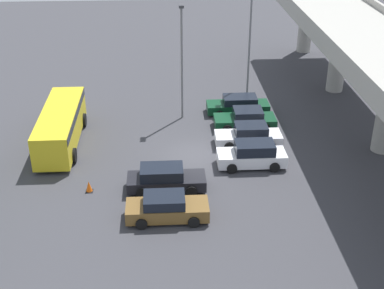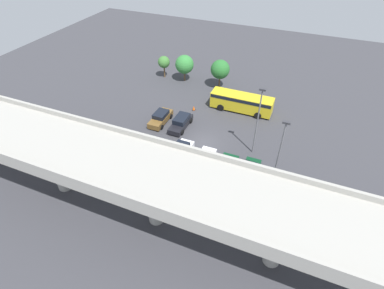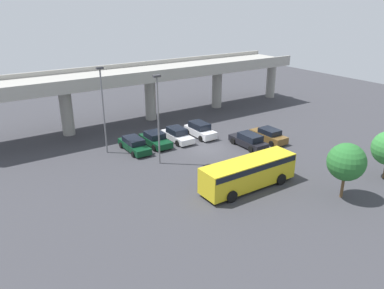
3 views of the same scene
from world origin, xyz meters
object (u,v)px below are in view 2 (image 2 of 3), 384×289
at_px(parked_car_0, 249,173).
at_px(traffic_cone, 194,108).
at_px(lamp_post_near_aisle, 258,118).
at_px(lamp_post_mid_lot, 279,154).
at_px(parked_car_1, 225,168).
at_px(tree_front_left, 220,69).
at_px(tree_front_right, 164,62).
at_px(parked_car_3, 181,152).
at_px(parked_car_2, 203,160).
at_px(shuttle_bus, 242,101).
at_px(tree_front_centre, 184,64).
at_px(parked_car_5, 161,118).
at_px(parked_car_4, 181,122).

height_order(parked_car_0, traffic_cone, parked_car_0).
bearing_deg(lamp_post_near_aisle, lamp_post_mid_lot, 120.62).
bearing_deg(traffic_cone, parked_car_1, 127.74).
height_order(tree_front_left, tree_front_right, tree_front_left).
distance_m(parked_car_3, tree_front_right, 21.47).
distance_m(parked_car_2, traffic_cone, 11.87).
distance_m(tree_front_left, traffic_cone, 8.66).
bearing_deg(shuttle_bus, parked_car_1, -82.12).
xyz_separation_m(tree_front_centre, tree_front_right, (3.75, 0.17, -0.17)).
height_order(parked_car_5, lamp_post_mid_lot, lamp_post_mid_lot).
relative_size(shuttle_bus, traffic_cone, 12.71).
relative_size(parked_car_1, tree_front_right, 1.20).
bearing_deg(parked_car_5, lamp_post_near_aisle, 83.88).
distance_m(parked_car_2, parked_car_3, 3.00).
height_order(shuttle_bus, lamp_post_near_aisle, lamp_post_near_aisle).
bearing_deg(tree_front_left, tree_front_right, 1.15).
relative_size(parked_car_2, parked_car_4, 0.98).
bearing_deg(parked_car_2, traffic_cone, 27.71).
height_order(parked_car_1, parked_car_4, parked_car_4).
bearing_deg(lamp_post_near_aisle, parked_car_4, -8.16).
bearing_deg(tree_front_right, lamp_post_near_aisle, 143.78).
distance_m(lamp_post_mid_lot, tree_front_centre, 27.14).
height_order(parked_car_5, traffic_cone, parked_car_5).
xyz_separation_m(parked_car_0, tree_front_centre, (15.92, -18.58, 2.26)).
bearing_deg(tree_front_centre, shuttle_bus, 154.31).
bearing_deg(traffic_cone, tree_front_left, -98.49).
xyz_separation_m(parked_car_0, parked_car_1, (2.65, 0.18, 0.01)).
bearing_deg(parked_car_4, traffic_cone, -179.98).
height_order(parked_car_1, lamp_post_mid_lot, lamp_post_mid_lot).
xyz_separation_m(parked_car_1, tree_front_right, (17.02, -18.58, 2.07)).
bearing_deg(parked_car_5, tree_front_right, -155.52).
relative_size(parked_car_3, lamp_post_near_aisle, 0.51).
relative_size(parked_car_0, lamp_post_near_aisle, 0.56).
xyz_separation_m(parked_car_5, lamp_post_mid_lot, (-16.62, 6.97, 4.49)).
height_order(parked_car_2, lamp_post_mid_lot, lamp_post_mid_lot).
bearing_deg(shuttle_bus, parked_car_0, -71.07).
relative_size(parked_car_2, lamp_post_mid_lot, 0.51).
bearing_deg(traffic_cone, shuttle_bus, -158.17).
height_order(parked_car_3, parked_car_4, parked_car_3).
bearing_deg(lamp_post_mid_lot, parked_car_1, -9.67).
bearing_deg(parked_car_2, parked_car_4, 42.89).
distance_m(parked_car_5, tree_front_right, 13.91).
height_order(parked_car_3, tree_front_centre, tree_front_centre).
xyz_separation_m(parked_car_2, lamp_post_mid_lot, (-8.05, 1.08, 4.50)).
xyz_separation_m(shuttle_bus, traffic_cone, (6.43, 2.58, -1.18)).
bearing_deg(parked_car_0, parked_car_5, 67.15).
bearing_deg(shuttle_bus, lamp_post_near_aisle, -65.89).
bearing_deg(parked_car_1, lamp_post_near_aisle, -23.57).
bearing_deg(shuttle_bus, tree_front_centre, 154.31).
bearing_deg(parked_car_4, parked_car_3, 23.91).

